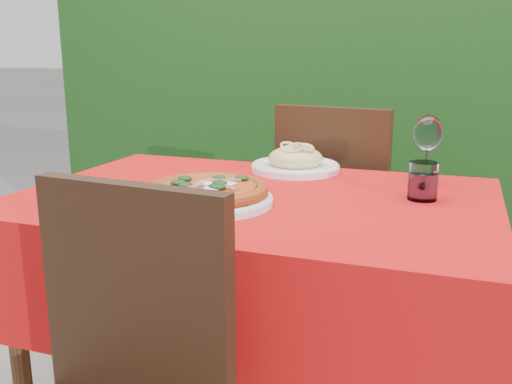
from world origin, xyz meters
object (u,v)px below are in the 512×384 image
(pasta_plate, at_px, (295,162))
(fork, at_px, (163,192))
(chair_far, at_px, (339,211))
(water_glass, at_px, (423,183))
(wine_glass, at_px, (428,136))
(pizza_plate, at_px, (208,193))

(pasta_plate, height_order, fork, pasta_plate)
(chair_far, relative_size, water_glass, 9.40)
(water_glass, distance_m, wine_glass, 0.20)
(wine_glass, relative_size, fork, 1.15)
(chair_far, distance_m, pasta_plate, 0.41)
(chair_far, relative_size, pizza_plate, 2.50)
(pasta_plate, distance_m, wine_glass, 0.42)
(chair_far, bearing_deg, wine_glass, 137.98)
(chair_far, height_order, wine_glass, wine_glass)
(chair_far, distance_m, water_glass, 0.70)
(chair_far, xyz_separation_m, pasta_plate, (-0.08, -0.33, 0.24))
(pasta_plate, xyz_separation_m, fork, (-0.26, -0.41, -0.03))
(wine_glass, bearing_deg, pizza_plate, -140.56)
(water_glass, xyz_separation_m, fork, (-0.67, -0.17, -0.04))
(pasta_plate, height_order, wine_glass, wine_glass)
(pasta_plate, relative_size, water_glass, 2.85)
(pizza_plate, height_order, wine_glass, wine_glass)
(chair_far, height_order, pizza_plate, chair_far)
(water_glass, bearing_deg, fork, -165.93)
(fork, bearing_deg, wine_glass, 25.55)
(water_glass, xyz_separation_m, wine_glass, (-0.01, 0.18, 0.10))
(water_glass, height_order, fork, water_glass)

